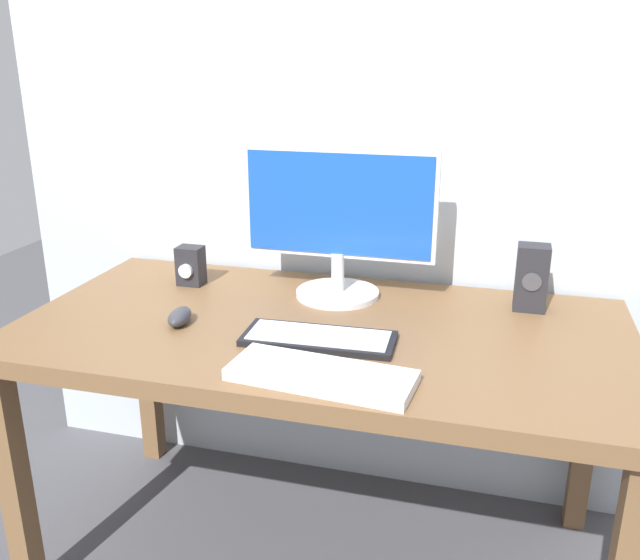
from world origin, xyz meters
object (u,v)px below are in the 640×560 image
keyboard_primary (319,338)px  keyboard_secondary (321,375)px  audio_controller (191,266)px  monitor (339,220)px  desk (321,351)px  speaker_right (532,278)px  mouse (180,317)px

keyboard_primary → keyboard_secondary: (0.06, -0.19, 0.01)m
keyboard_primary → audio_controller: size_ratio=3.19×
audio_controller → keyboard_secondary: bearing=-42.8°
keyboard_secondary → keyboard_primary: bearing=106.9°
monitor → desk: bearing=-87.2°
desk → audio_controller: (-0.46, 0.20, 0.13)m
speaker_right → keyboard_primary: bearing=-143.9°
desk → monitor: 0.37m
keyboard_primary → speaker_right: size_ratio=2.07×
keyboard_primary → speaker_right: bearing=36.1°
keyboard_primary → mouse: size_ratio=3.55×
speaker_right → audio_controller: (-0.97, -0.05, -0.03)m
desk → monitor: (-0.01, 0.22, 0.29)m
keyboard_primary → audio_controller: (-0.48, 0.30, 0.05)m
desk → keyboard_primary: keyboard_primary is taller
keyboard_secondary → desk: bearing=105.2°
desk → mouse: 0.37m
monitor → keyboard_primary: bearing=-84.3°
keyboard_primary → audio_controller: audio_controller is taller
keyboard_secondary → speaker_right: size_ratio=2.27×
monitor → keyboard_primary: size_ratio=1.46×
desk → keyboard_secondary: bearing=-74.8°
audio_controller → keyboard_primary: bearing=-32.4°
speaker_right → audio_controller: speaker_right is taller
keyboard_secondary → speaker_right: (0.43, 0.55, 0.08)m
mouse → monitor: bearing=35.0°
mouse → keyboard_secondary: bearing=-33.6°
speaker_right → keyboard_secondary: bearing=-128.0°
monitor → audio_controller: size_ratio=4.65×
keyboard_primary → speaker_right: speaker_right is taller
mouse → speaker_right: speaker_right is taller
mouse → audio_controller: size_ratio=0.90×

